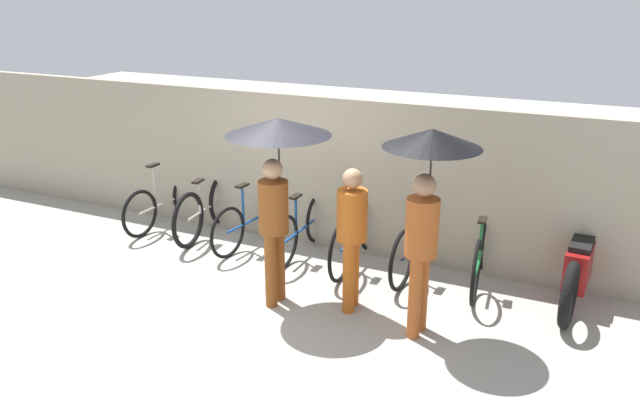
{
  "coord_description": "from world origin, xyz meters",
  "views": [
    {
      "loc": [
        3.38,
        -5.11,
        3.32
      ],
      "look_at": [
        0.53,
        1.02,
        1.0
      ],
      "focal_mm": 35.0,
      "sensor_mm": 36.0,
      "label": 1
    }
  ],
  "objects_px": {
    "parked_bicycle_4": "(357,234)",
    "parked_bicycle_6": "(481,254)",
    "parked_bicycle_1": "(206,208)",
    "parked_bicycle_3": "(302,228)",
    "motorcycle": "(579,267)",
    "pedestrian_center": "(352,229)",
    "parked_bicycle_2": "(252,219)",
    "parked_bicycle_0": "(165,201)",
    "parked_bicycle_5": "(418,243)",
    "pedestrian_leading": "(277,156)",
    "pedestrian_trailing": "(428,179)"
  },
  "relations": [
    {
      "from": "parked_bicycle_3",
      "to": "pedestrian_center",
      "type": "height_order",
      "value": "pedestrian_center"
    },
    {
      "from": "parked_bicycle_3",
      "to": "pedestrian_leading",
      "type": "relative_size",
      "value": 0.8
    },
    {
      "from": "parked_bicycle_1",
      "to": "parked_bicycle_2",
      "type": "xyz_separation_m",
      "value": [
        0.76,
        -0.03,
        -0.03
      ]
    },
    {
      "from": "parked_bicycle_2",
      "to": "pedestrian_leading",
      "type": "xyz_separation_m",
      "value": [
        1.09,
        -1.23,
        1.29
      ]
    },
    {
      "from": "parked_bicycle_0",
      "to": "pedestrian_center",
      "type": "bearing_deg",
      "value": -106.88
    },
    {
      "from": "parked_bicycle_4",
      "to": "parked_bicycle_5",
      "type": "distance_m",
      "value": 0.76
    },
    {
      "from": "parked_bicycle_4",
      "to": "parked_bicycle_5",
      "type": "height_order",
      "value": "parked_bicycle_4"
    },
    {
      "from": "parked_bicycle_1",
      "to": "pedestrian_center",
      "type": "xyz_separation_m",
      "value": [
        2.64,
        -1.13,
        0.52
      ]
    },
    {
      "from": "parked_bicycle_3",
      "to": "pedestrian_trailing",
      "type": "relative_size",
      "value": 0.79
    },
    {
      "from": "parked_bicycle_4",
      "to": "parked_bicycle_6",
      "type": "distance_m",
      "value": 1.52
    },
    {
      "from": "parked_bicycle_1",
      "to": "motorcycle",
      "type": "bearing_deg",
      "value": -94.31
    },
    {
      "from": "parked_bicycle_2",
      "to": "parked_bicycle_4",
      "type": "height_order",
      "value": "parked_bicycle_4"
    },
    {
      "from": "pedestrian_center",
      "to": "motorcycle",
      "type": "bearing_deg",
      "value": 22.06
    },
    {
      "from": "parked_bicycle_0",
      "to": "parked_bicycle_1",
      "type": "xyz_separation_m",
      "value": [
        0.76,
        -0.05,
        0.03
      ]
    },
    {
      "from": "parked_bicycle_0",
      "to": "pedestrian_leading",
      "type": "distance_m",
      "value": 3.19
    },
    {
      "from": "parked_bicycle_4",
      "to": "pedestrian_center",
      "type": "height_order",
      "value": "pedestrian_center"
    },
    {
      "from": "parked_bicycle_2",
      "to": "pedestrian_trailing",
      "type": "distance_m",
      "value": 3.2
    },
    {
      "from": "pedestrian_center",
      "to": "parked_bicycle_1",
      "type": "bearing_deg",
      "value": 149.83
    },
    {
      "from": "parked_bicycle_4",
      "to": "pedestrian_leading",
      "type": "height_order",
      "value": "pedestrian_leading"
    },
    {
      "from": "parked_bicycle_3",
      "to": "parked_bicycle_5",
      "type": "relative_size",
      "value": 0.94
    },
    {
      "from": "pedestrian_center",
      "to": "motorcycle",
      "type": "height_order",
      "value": "pedestrian_center"
    },
    {
      "from": "parked_bicycle_0",
      "to": "parked_bicycle_3",
      "type": "distance_m",
      "value": 2.28
    },
    {
      "from": "parked_bicycle_4",
      "to": "parked_bicycle_6",
      "type": "relative_size",
      "value": 1.05
    },
    {
      "from": "parked_bicycle_0",
      "to": "parked_bicycle_5",
      "type": "height_order",
      "value": "parked_bicycle_5"
    },
    {
      "from": "parked_bicycle_6",
      "to": "motorcycle",
      "type": "xyz_separation_m",
      "value": [
        1.05,
        0.07,
        0.01
      ]
    },
    {
      "from": "parked_bicycle_2",
      "to": "parked_bicycle_1",
      "type": "bearing_deg",
      "value": 93.91
    },
    {
      "from": "parked_bicycle_2",
      "to": "motorcycle",
      "type": "relative_size",
      "value": 0.85
    },
    {
      "from": "parked_bicycle_1",
      "to": "pedestrian_center",
      "type": "distance_m",
      "value": 2.92
    },
    {
      "from": "parked_bicycle_2",
      "to": "pedestrian_leading",
      "type": "distance_m",
      "value": 2.09
    },
    {
      "from": "parked_bicycle_2",
      "to": "motorcycle",
      "type": "xyz_separation_m",
      "value": [
        4.09,
        0.12,
        0.04
      ]
    },
    {
      "from": "parked_bicycle_2",
      "to": "parked_bicycle_6",
      "type": "xyz_separation_m",
      "value": [
        3.03,
        0.05,
        0.03
      ]
    },
    {
      "from": "parked_bicycle_3",
      "to": "parked_bicycle_6",
      "type": "height_order",
      "value": "parked_bicycle_3"
    },
    {
      "from": "motorcycle",
      "to": "pedestrian_center",
      "type": "bearing_deg",
      "value": 123.3
    },
    {
      "from": "parked_bicycle_3",
      "to": "parked_bicycle_4",
      "type": "bearing_deg",
      "value": -89.1
    },
    {
      "from": "parked_bicycle_6",
      "to": "parked_bicycle_0",
      "type": "bearing_deg",
      "value": 84.18
    },
    {
      "from": "pedestrian_trailing",
      "to": "parked_bicycle_1",
      "type": "bearing_deg",
      "value": 165.49
    },
    {
      "from": "parked_bicycle_3",
      "to": "parked_bicycle_1",
      "type": "bearing_deg",
      "value": 88.12
    },
    {
      "from": "parked_bicycle_0",
      "to": "pedestrian_center",
      "type": "distance_m",
      "value": 3.65
    },
    {
      "from": "parked_bicycle_5",
      "to": "pedestrian_trailing",
      "type": "distance_m",
      "value": 1.81
    },
    {
      "from": "parked_bicycle_0",
      "to": "parked_bicycle_2",
      "type": "height_order",
      "value": "parked_bicycle_2"
    },
    {
      "from": "parked_bicycle_6",
      "to": "motorcycle",
      "type": "height_order",
      "value": "parked_bicycle_6"
    },
    {
      "from": "parked_bicycle_1",
      "to": "pedestrian_leading",
      "type": "bearing_deg",
      "value": -129.82
    },
    {
      "from": "pedestrian_trailing",
      "to": "parked_bicycle_5",
      "type": "bearing_deg",
      "value": 113.36
    },
    {
      "from": "pedestrian_center",
      "to": "motorcycle",
      "type": "distance_m",
      "value": 2.57
    },
    {
      "from": "pedestrian_leading",
      "to": "pedestrian_center",
      "type": "xyz_separation_m",
      "value": [
        0.8,
        0.13,
        -0.74
      ]
    },
    {
      "from": "parked_bicycle_6",
      "to": "pedestrian_trailing",
      "type": "relative_size",
      "value": 0.83
    },
    {
      "from": "parked_bicycle_1",
      "to": "parked_bicycle_3",
      "type": "height_order",
      "value": "parked_bicycle_3"
    },
    {
      "from": "pedestrian_trailing",
      "to": "motorcycle",
      "type": "height_order",
      "value": "pedestrian_trailing"
    },
    {
      "from": "parked_bicycle_4",
      "to": "parked_bicycle_6",
      "type": "bearing_deg",
      "value": -89.06
    },
    {
      "from": "parked_bicycle_0",
      "to": "pedestrian_trailing",
      "type": "bearing_deg",
      "value": -104.81
    }
  ]
}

